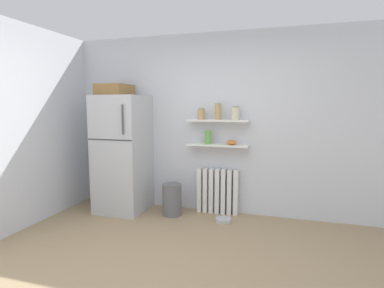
% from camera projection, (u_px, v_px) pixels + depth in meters
% --- Properties ---
extents(ground_plane, '(7.04, 7.04, 0.00)m').
position_uv_depth(ground_plane, '(184.00, 257.00, 3.21)').
color(ground_plane, '#9E8460').
extents(back_wall, '(7.04, 0.10, 2.60)m').
position_uv_depth(back_wall, '(217.00, 124.00, 4.52)').
color(back_wall, silver).
rests_on(back_wall, ground_plane).
extents(side_wall_left, '(0.10, 4.80, 2.60)m').
position_uv_depth(side_wall_left, '(13.00, 128.00, 3.80)').
color(side_wall_left, silver).
rests_on(side_wall_left, ground_plane).
extents(refrigerator, '(0.69, 0.73, 1.88)m').
position_uv_depth(refrigerator, '(123.00, 151.00, 4.58)').
color(refrigerator, '#B7BABF').
rests_on(refrigerator, ground_plane).
extents(radiator, '(0.60, 0.12, 0.66)m').
position_uv_depth(radiator, '(218.00, 191.00, 4.50)').
color(radiator, white).
rests_on(radiator, ground_plane).
extents(wall_shelf_lower, '(0.88, 0.22, 0.02)m').
position_uv_depth(wall_shelf_lower, '(218.00, 145.00, 4.39)').
color(wall_shelf_lower, white).
extents(wall_shelf_upper, '(0.88, 0.22, 0.02)m').
position_uv_depth(wall_shelf_upper, '(218.00, 121.00, 4.35)').
color(wall_shelf_upper, white).
extents(storage_jar_0, '(0.10, 0.10, 0.16)m').
position_uv_depth(storage_jar_0, '(201.00, 114.00, 4.41)').
color(storage_jar_0, tan).
rests_on(storage_jar_0, wall_shelf_upper).
extents(storage_jar_1, '(0.09, 0.09, 0.24)m').
position_uv_depth(storage_jar_1, '(218.00, 111.00, 4.33)').
color(storage_jar_1, tan).
rests_on(storage_jar_1, wall_shelf_upper).
extents(storage_jar_2, '(0.11, 0.11, 0.19)m').
position_uv_depth(storage_jar_2, '(235.00, 113.00, 4.26)').
color(storage_jar_2, beige).
rests_on(storage_jar_2, wall_shelf_upper).
extents(vase, '(0.09, 0.09, 0.19)m').
position_uv_depth(vase, '(208.00, 137.00, 4.42)').
color(vase, '#66A84C').
rests_on(vase, wall_shelf_lower).
extents(shelf_bowl, '(0.14, 0.14, 0.06)m').
position_uv_depth(shelf_bowl, '(231.00, 142.00, 4.33)').
color(shelf_bowl, orange).
rests_on(shelf_bowl, wall_shelf_lower).
extents(trash_bin, '(0.27, 0.27, 0.46)m').
position_uv_depth(trash_bin, '(172.00, 199.00, 4.43)').
color(trash_bin, slate).
rests_on(trash_bin, ground_plane).
extents(pet_food_bowl, '(0.21, 0.21, 0.05)m').
position_uv_depth(pet_food_bowl, '(224.00, 220.00, 4.19)').
color(pet_food_bowl, '#B7B7BC').
rests_on(pet_food_bowl, ground_plane).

